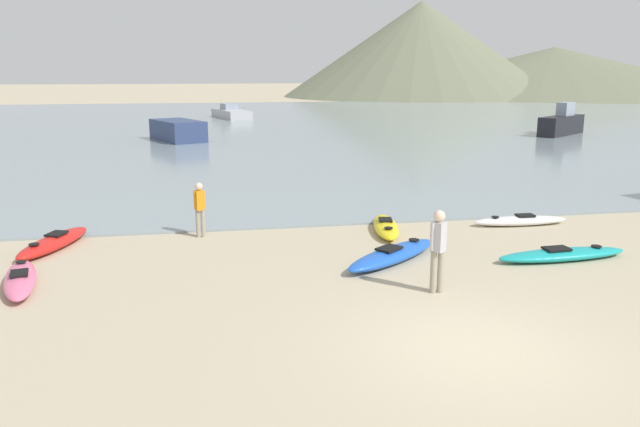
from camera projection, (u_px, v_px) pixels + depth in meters
name	position (u px, v px, depth m)	size (l,w,h in m)	color
ground_plane	(477.00, 349.00, 10.23)	(400.00, 400.00, 0.00)	tan
bay_water	(255.00, 124.00, 51.87)	(160.00, 70.00, 0.06)	gray
far_hill_left	(421.00, 49.00, 105.42)	(46.48, 46.48, 15.68)	#6B7056
far_hill_midleft	(553.00, 71.00, 113.89)	(68.08, 68.08, 8.49)	#6B7056
kayak_on_sand_0	(386.00, 227.00, 17.59)	(1.18, 2.84, 0.35)	yellow
kayak_on_sand_1	(562.00, 254.00, 15.00)	(3.39, 0.87, 0.32)	teal
kayak_on_sand_2	(520.00, 221.00, 18.35)	(2.88, 0.71, 0.32)	white
kayak_on_sand_3	(54.00, 242.00, 15.92)	(1.66, 3.03, 0.39)	red
kayak_on_sand_4	(20.00, 279.00, 13.15)	(1.19, 2.79, 0.36)	#E5668C
kayak_on_sand_5	(393.00, 255.00, 14.86)	(3.07, 2.64, 0.39)	blue
person_near_foreground	(438.00, 246.00, 12.62)	(0.35, 0.31, 1.74)	gray
person_near_waterline	(200.00, 206.00, 16.89)	(0.31, 0.23, 1.51)	gray
moored_boat_0	(562.00, 124.00, 43.10)	(4.86, 4.12, 2.20)	black
moored_boat_2	(231.00, 113.00, 58.11)	(3.60, 6.10, 1.30)	#B2B2B7
moored_boat_3	(178.00, 130.00, 39.56)	(3.76, 4.90, 1.29)	navy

